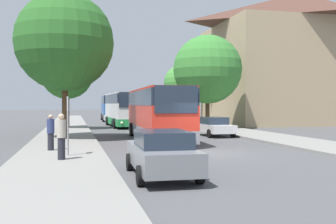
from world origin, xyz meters
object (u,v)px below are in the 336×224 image
bus_rear (111,108)px  bus_stop_sign (68,119)px  parked_car_right_far (169,119)px  tree_right_near (182,83)px  tree_left_far (67,73)px  pedestrian_waiting_near (51,132)px  pedestrian_waiting_far (61,136)px  bus_front (157,113)px  parked_car_right_near (214,126)px  parked_car_left_curb (162,153)px  bus_middle (123,109)px  tree_left_near (65,42)px  tree_right_mid (208,69)px

bus_rear → bus_stop_sign: (-5.52, -38.74, -0.12)m
parked_car_right_far → tree_right_near: (4.22, 9.84, 4.48)m
bus_rear → tree_left_far: tree_left_far is taller
pedestrian_waiting_near → pedestrian_waiting_far: size_ratio=0.93×
bus_front → tree_left_far: bearing=117.0°
bus_rear → parked_car_right_near: 29.31m
parked_car_left_curb → parked_car_right_near: (7.41, 15.00, -0.05)m
bus_middle → bus_rear: bus_rear is taller
parked_car_right_far → pedestrian_waiting_far: bearing=68.4°
bus_middle → bus_front: bearing=-90.6°
tree_left_near → tree_right_near: size_ratio=1.28×
tree_right_near → parked_car_right_far: bearing=-113.2°
bus_stop_sign → parked_car_right_far: bearing=66.3°
pedestrian_waiting_near → tree_left_far: size_ratio=0.23×
bus_front → parked_car_right_far: size_ratio=2.68×
bus_front → tree_right_mid: tree_right_mid is taller
parked_car_left_curb → bus_stop_sign: bearing=122.5°
tree_right_mid → parked_car_right_far: bearing=112.4°
bus_rear → pedestrian_waiting_near: (-6.36, -36.56, -0.85)m
parked_car_right_near → pedestrian_waiting_far: bearing=44.8°
bus_middle → tree_left_far: (-5.64, -3.07, 3.41)m
pedestrian_waiting_far → tree_right_near: (14.77, 34.55, 4.11)m
pedestrian_waiting_near → pedestrian_waiting_far: bearing=166.3°
bus_middle → parked_car_right_far: bearing=-3.8°
bus_front → bus_rear: 31.01m
parked_car_right_near → pedestrian_waiting_near: 13.69m
bus_front → tree_right_near: 27.25m
tree_right_near → tree_right_mid: tree_right_mid is taller
parked_car_left_curb → pedestrian_waiting_far: 5.08m
tree_left_far → tree_right_near: bearing=40.6°
parked_car_left_curb → parked_car_right_near: size_ratio=1.08×
bus_rear → tree_right_near: size_ratio=1.48×
pedestrian_waiting_near → pedestrian_waiting_far: 3.51m
parked_car_right_near → tree_left_near: size_ratio=0.44×
bus_rear → pedestrian_waiting_near: bearing=-97.7°
tree_left_near → tree_right_mid: bearing=33.3°
tree_left_far → bus_middle: bearing=28.5°
bus_stop_sign → tree_right_mid: 22.10m
tree_left_near → tree_right_mid: (12.97, 8.51, -0.82)m
tree_left_far → tree_right_near: (14.84, 12.73, -0.08)m
parked_car_left_curb → pedestrian_waiting_far: (-3.31, 3.85, 0.30)m
bus_stop_sign → tree_left_near: (-0.29, 9.15, 4.74)m
bus_stop_sign → tree_right_near: tree_right_near is taller
bus_middle → parked_car_left_curb: 28.85m
parked_car_right_near → tree_left_near: bearing=2.4°
bus_rear → parked_car_right_near: bearing=-78.1°
parked_car_left_curb → pedestrian_waiting_far: pedestrian_waiting_far is taller
bus_front → tree_right_mid: size_ratio=1.35×
parked_car_left_curb → tree_left_far: bearing=99.1°
tree_right_near → tree_right_mid: 15.72m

